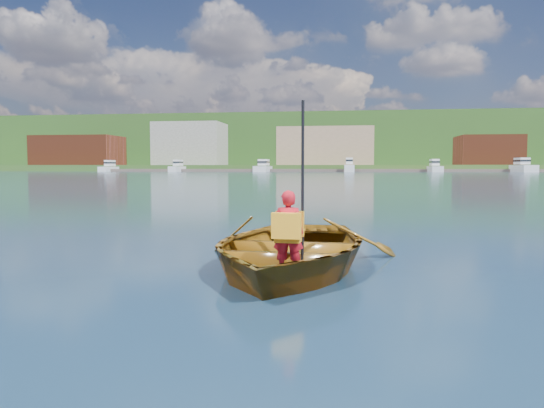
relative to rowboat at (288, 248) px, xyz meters
name	(u,v)px	position (x,y,z in m)	size (l,w,h in m)	color
ground	(202,264)	(-1.25, 0.17, -0.28)	(600.00, 600.00, 0.00)	#0D2740
rowboat	(288,248)	(0.00, 0.00, 0.00)	(3.21, 4.33, 0.86)	brown
child_paddler	(288,231)	(0.10, -0.91, 0.35)	(0.38, 0.35, 2.06)	red
shoreline	(343,147)	(-1.25, 236.78, 10.04)	(400.00, 140.00, 22.00)	#2B4D20
dock	(380,170)	(10.04, 148.17, 0.12)	(159.96, 13.23, 0.80)	brown
waterfront_buildings	(317,147)	(-8.99, 165.17, 7.46)	(202.00, 16.00, 14.00)	brown
marina_yachts	(376,167)	(8.56, 143.50, 1.05)	(139.68, 13.11, 4.23)	silver
hillside_trees	(282,134)	(-28.63, 231.08, 16.09)	(309.34, 87.61, 24.39)	#382314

